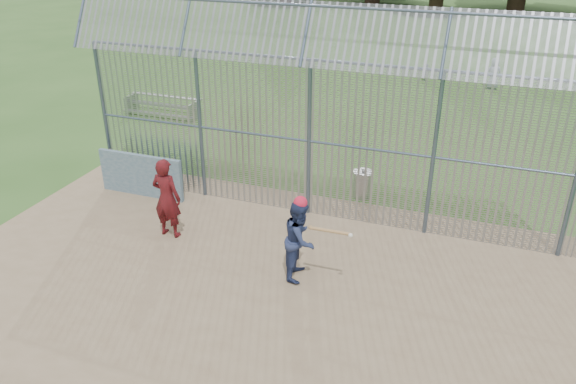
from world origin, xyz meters
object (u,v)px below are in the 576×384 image
at_px(dugout_wall, 141,175).
at_px(bleacher, 163,106).
at_px(onlooker, 167,198).
at_px(batter, 300,239).
at_px(trash_can, 363,184).

xyz_separation_m(dugout_wall, bleacher, (-3.13, 6.18, -0.21)).
bearing_deg(onlooker, batter, 173.57).
xyz_separation_m(batter, bleacher, (-8.46, 8.34, -0.49)).
relative_size(trash_can, bleacher, 0.27).
relative_size(batter, onlooker, 0.89).
bearing_deg(dugout_wall, onlooker, -41.71).
bearing_deg(trash_can, dugout_wall, -160.42).
distance_m(batter, trash_can, 4.24).
height_order(trash_can, bleacher, trash_can).
bearing_deg(dugout_wall, bleacher, 116.89).
bearing_deg(onlooker, trash_can, -134.47).
xyz_separation_m(batter, trash_can, (0.37, 4.19, -0.52)).
xyz_separation_m(dugout_wall, trash_can, (5.70, 2.03, -0.24)).
bearing_deg(dugout_wall, trash_can, 19.58).
bearing_deg(bleacher, trash_can, -25.15).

